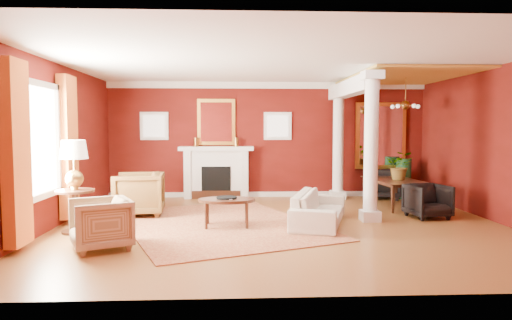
{
  "coord_description": "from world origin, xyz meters",
  "views": [
    {
      "loc": [
        -0.84,
        -8.07,
        1.75
      ],
      "look_at": [
        -0.44,
        0.43,
        1.15
      ],
      "focal_mm": 32.0,
      "sensor_mm": 36.0,
      "label": 1
    }
  ],
  "objects": [
    {
      "name": "ground",
      "position": [
        0.0,
        0.0,
        0.0
      ],
      "size": [
        8.0,
        8.0,
        0.0
      ],
      "primitive_type": "plane",
      "color": "brown",
      "rests_on": "ground"
    },
    {
      "name": "room_shell",
      "position": [
        0.0,
        0.0,
        2.02
      ],
      "size": [
        8.04,
        7.04,
        2.92
      ],
      "color": "#60110D",
      "rests_on": "ground"
    },
    {
      "name": "fireplace",
      "position": [
        -1.3,
        3.32,
        0.65
      ],
      "size": [
        1.85,
        0.42,
        1.29
      ],
      "color": "white",
      "rests_on": "ground"
    },
    {
      "name": "overmantel_mirror",
      "position": [
        -1.3,
        3.45,
        1.9
      ],
      "size": [
        0.95,
        0.07,
        1.15
      ],
      "color": "#ECB945",
      "rests_on": "fireplace"
    },
    {
      "name": "flank_window_left",
      "position": [
        -2.85,
        3.46,
        1.8
      ],
      "size": [
        0.7,
        0.07,
        0.7
      ],
      "color": "white",
      "rests_on": "room_shell"
    },
    {
      "name": "flank_window_right",
      "position": [
        0.25,
        3.46,
        1.8
      ],
      "size": [
        0.7,
        0.07,
        0.7
      ],
      "color": "white",
      "rests_on": "room_shell"
    },
    {
      "name": "left_window",
      "position": [
        -3.89,
        -0.6,
        1.42
      ],
      "size": [
        0.21,
        2.55,
        2.6
      ],
      "color": "white",
      "rests_on": "room_shell"
    },
    {
      "name": "column_front",
      "position": [
        1.7,
        0.3,
        1.43
      ],
      "size": [
        0.36,
        0.36,
        2.8
      ],
      "color": "white",
      "rests_on": "ground"
    },
    {
      "name": "column_back",
      "position": [
        1.7,
        3.0,
        1.43
      ],
      "size": [
        0.36,
        0.36,
        2.8
      ],
      "color": "white",
      "rests_on": "ground"
    },
    {
      "name": "header_beam",
      "position": [
        1.7,
        1.9,
        2.62
      ],
      "size": [
        0.3,
        3.2,
        0.32
      ],
      "primitive_type": "cube",
      "color": "white",
      "rests_on": "column_front"
    },
    {
      "name": "amber_ceiling",
      "position": [
        2.85,
        1.75,
        2.87
      ],
      "size": [
        2.3,
        3.4,
        0.04
      ],
      "primitive_type": "cube",
      "color": "gold",
      "rests_on": "room_shell"
    },
    {
      "name": "dining_mirror",
      "position": [
        2.9,
        3.45,
        1.55
      ],
      "size": [
        1.3,
        0.07,
        1.7
      ],
      "color": "#ECB945",
      "rests_on": "room_shell"
    },
    {
      "name": "chandelier",
      "position": [
        2.9,
        1.8,
        2.25
      ],
      "size": [
        0.6,
        0.62,
        0.75
      ],
      "color": "#A57933",
      "rests_on": "room_shell"
    },
    {
      "name": "crown_trim",
      "position": [
        0.0,
        3.46,
        2.82
      ],
      "size": [
        8.0,
        0.08,
        0.16
      ],
      "primitive_type": "cube",
      "color": "white",
      "rests_on": "room_shell"
    },
    {
      "name": "base_trim",
      "position": [
        0.0,
        3.46,
        0.06
      ],
      "size": [
        8.0,
        0.08,
        0.12
      ],
      "primitive_type": "cube",
      "color": "white",
      "rests_on": "ground"
    },
    {
      "name": "rug",
      "position": [
        -1.14,
        0.13,
        0.01
      ],
      "size": [
        4.46,
        5.05,
        0.02
      ],
      "primitive_type": "cube",
      "rotation": [
        0.0,
        0.0,
        0.37
      ],
      "color": "maroon",
      "rests_on": "ground"
    },
    {
      "name": "sofa",
      "position": [
        0.69,
        0.06,
        0.39
      ],
      "size": [
        1.16,
        2.09,
        0.78
      ],
      "primitive_type": "imported",
      "rotation": [
        0.0,
        0.0,
        1.26
      ],
      "color": "beige",
      "rests_on": "ground"
    },
    {
      "name": "armchair_leopard",
      "position": [
        -2.75,
        1.04,
        0.48
      ],
      "size": [
        0.94,
        1.0,
        0.95
      ],
      "primitive_type": "imported",
      "rotation": [
        0.0,
        0.0,
        -1.49
      ],
      "color": "black",
      "rests_on": "ground"
    },
    {
      "name": "armchair_stripe",
      "position": [
        -2.78,
        -1.49,
        0.41
      ],
      "size": [
        1.01,
        1.03,
        0.81
      ],
      "primitive_type": "imported",
      "rotation": [
        0.0,
        0.0,
        -1.13
      ],
      "color": "tan",
      "rests_on": "ground"
    },
    {
      "name": "coffee_table",
      "position": [
        -0.98,
        -0.1,
        0.46
      ],
      "size": [
        1.0,
        1.0,
        0.5
      ],
      "rotation": [
        0.0,
        0.0,
        0.11
      ],
      "color": "black",
      "rests_on": "ground"
    },
    {
      "name": "coffee_book",
      "position": [
        -1.04,
        -0.13,
        0.63
      ],
      "size": [
        0.18,
        0.05,
        0.24
      ],
      "primitive_type": "imported",
      "rotation": [
        0.0,
        0.0,
        -0.19
      ],
      "color": "black",
      "rests_on": "coffee_table"
    },
    {
      "name": "side_table",
      "position": [
        -3.5,
        -0.42,
        1.05
      ],
      "size": [
        0.62,
        0.62,
        1.55
      ],
      "rotation": [
        0.0,
        0.0,
        -0.23
      ],
      "color": "black",
      "rests_on": "ground"
    },
    {
      "name": "dining_table",
      "position": [
        2.75,
        1.85,
        0.48
      ],
      "size": [
        0.76,
        1.76,
        0.96
      ],
      "primitive_type": "imported",
      "rotation": [
        0.0,
        0.0,
        1.66
      ],
      "color": "black",
      "rests_on": "ground"
    },
    {
      "name": "dining_chair_near",
      "position": [
        2.9,
        0.53,
        0.36
      ],
      "size": [
        0.81,
        0.77,
        0.73
      ],
      "primitive_type": "imported",
      "rotation": [
        0.0,
        0.0,
        0.18
      ],
      "color": "black",
      "rests_on": "ground"
    },
    {
      "name": "dining_chair_far",
      "position": [
        2.8,
        3.0,
        0.41
      ],
      "size": [
        0.91,
        0.86,
        0.83
      ],
      "primitive_type": "imported",
      "rotation": [
        0.0,
        0.0,
        2.99
      ],
      "color": "black",
      "rests_on": "ground"
    },
    {
      "name": "green_urn",
      "position": [
        3.35,
        3.0,
        0.39
      ],
      "size": [
        0.42,
        0.42,
        1.0
      ],
      "color": "#164520",
      "rests_on": "ground"
    },
    {
      "name": "potted_plant",
      "position": [
        2.8,
        1.77,
        1.2
      ],
      "size": [
        0.77,
        0.8,
        0.49
      ],
      "primitive_type": "imported",
      "rotation": [
        0.0,
        0.0,
        -0.41
      ],
      "color": "#26591E",
      "rests_on": "dining_table"
    }
  ]
}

